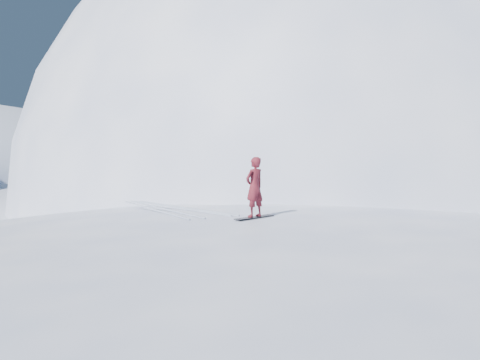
# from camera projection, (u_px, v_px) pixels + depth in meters

# --- Properties ---
(ground) EXTENTS (400.00, 400.00, 0.00)m
(ground) POSITION_uv_depth(u_px,v_px,m) (296.00, 316.00, 11.38)
(ground) COLOR white
(ground) RESTS_ON ground
(near_ridge) EXTENTS (36.00, 28.00, 4.80)m
(near_ridge) POSITION_uv_depth(u_px,v_px,m) (272.00, 282.00, 14.51)
(near_ridge) COLOR white
(near_ridge) RESTS_ON ground
(summit_peak) EXTENTS (60.00, 56.00, 56.00)m
(summit_peak) POSITION_uv_depth(u_px,v_px,m) (334.00, 198.00, 44.37)
(summit_peak) COLOR white
(summit_peak) RESTS_ON ground
(peak_shoulder) EXTENTS (28.00, 24.00, 18.00)m
(peak_shoulder) POSITION_uv_depth(u_px,v_px,m) (261.00, 211.00, 33.71)
(peak_shoulder) COLOR white
(peak_shoulder) RESTS_ON ground
(wind_bumps) EXTENTS (16.00, 14.40, 1.00)m
(wind_bumps) POSITION_uv_depth(u_px,v_px,m) (242.00, 296.00, 13.03)
(wind_bumps) COLOR white
(wind_bumps) RESTS_ON ground
(snowboard) EXTENTS (1.49, 0.70, 0.02)m
(snowboard) POSITION_uv_depth(u_px,v_px,m) (254.00, 217.00, 13.02)
(snowboard) COLOR black
(snowboard) RESTS_ON near_ridge
(snowboarder) EXTENTS (0.76, 0.61, 1.82)m
(snowboarder) POSITION_uv_depth(u_px,v_px,m) (255.00, 187.00, 12.97)
(snowboarder) COLOR maroon
(snowboarder) RESTS_ON snowboard
(board_tracks) EXTENTS (2.43, 5.97, 0.04)m
(board_tracks) POSITION_uv_depth(u_px,v_px,m) (169.00, 208.00, 15.38)
(board_tracks) COLOR silver
(board_tracks) RESTS_ON ground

